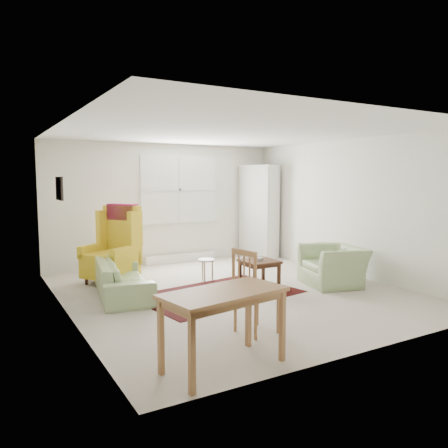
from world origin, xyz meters
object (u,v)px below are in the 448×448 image
sofa (122,272)px  armchair (333,262)px  desk (224,329)px  desk_chair (257,291)px  coffee_table (259,273)px  wingback_chair (110,244)px  cabinet (259,211)px  stool (206,270)px

sofa → armchair: bearing=-99.5°
desk → desk_chair: 1.03m
sofa → desk_chair: bearing=-150.5°
desk → coffee_table: bearing=49.4°
sofa → wingback_chair: size_ratio=1.35×
desk_chair → cabinet: bearing=-43.4°
sofa → desk: bearing=-169.3°
sofa → desk: desk is taller
cabinet → desk_chair: cabinet is taller
cabinet → desk_chair: 4.97m
wingback_chair → armchair: bearing=22.7°
coffee_table → desk_chair: (-1.24, -1.75, 0.27)m
sofa → stool: size_ratio=4.55×
cabinet → wingback_chair: bearing=174.1°
cabinet → desk: bearing=-145.9°
coffee_table → armchair: bearing=-22.9°
wingback_chair → coffee_table: (2.04, -1.52, -0.45)m
sofa → cabinet: 4.10m
sofa → cabinet: size_ratio=0.87×
sofa → desk_chair: size_ratio=1.83×
coffee_table → sofa: bearing=163.2°
cabinet → desk: 5.97m
stool → cabinet: size_ratio=0.19×
cabinet → desk_chair: (-2.82, -4.06, -0.54)m
coffee_table → stool: (-0.58, 0.77, -0.03)m
armchair → desk: (-3.20, -1.89, -0.02)m
wingback_chair → desk_chair: 3.37m
cabinet → desk_chair: bearing=-143.0°
armchair → coffee_table: 1.27m
wingback_chair → desk: size_ratio=1.14×
wingback_chair → stool: bearing=27.8°
coffee_table → wingback_chair: bearing=143.3°
cabinet → desk: size_ratio=1.77×
sofa → coffee_table: bearing=-97.3°
sofa → cabinet: (3.68, 1.68, 0.67)m
sofa → armchair: armchair is taller
stool → cabinet: (2.16, 1.54, 0.84)m
wingback_chair → stool: (1.46, -0.75, -0.47)m
stool → cabinet: 2.78m
armchair → stool: armchair is taller
sofa → armchair: 3.45m
wingback_chair → coffee_table: bearing=18.2°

